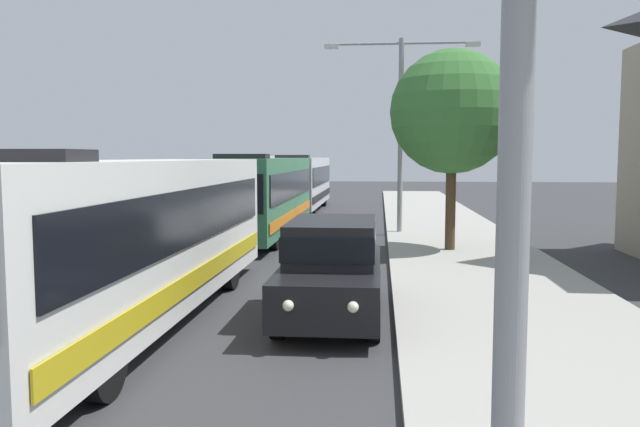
# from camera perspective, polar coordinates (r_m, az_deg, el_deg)

# --- Properties ---
(bus_lead) EXTENTS (2.58, 11.82, 3.21)m
(bus_lead) POSITION_cam_1_polar(r_m,az_deg,el_deg) (12.20, -16.80, -1.80)
(bus_lead) COLOR silver
(bus_lead) RESTS_ON ground_plane
(bus_second_in_line) EXTENTS (2.58, 11.54, 3.21)m
(bus_second_in_line) POSITION_cam_1_polar(r_m,az_deg,el_deg) (24.82, -5.30, 1.81)
(bus_second_in_line) COLOR #33724C
(bus_second_in_line) RESTS_ON ground_plane
(bus_middle) EXTENTS (2.58, 11.25, 3.21)m
(bus_middle) POSITION_cam_1_polar(r_m,az_deg,el_deg) (36.97, -1.77, 2.91)
(bus_middle) COLOR silver
(bus_middle) RESTS_ON ground_plane
(white_suv) EXTENTS (1.86, 4.78, 1.90)m
(white_suv) POSITION_cam_1_polar(r_m,az_deg,el_deg) (12.25, 1.10, -4.66)
(white_suv) COLOR black
(white_suv) RESTS_ON ground_plane
(box_truck_oncoming) EXTENTS (2.35, 7.87, 3.15)m
(box_truck_oncoming) POSITION_cam_1_polar(r_m,az_deg,el_deg) (37.61, -6.76, 2.95)
(box_truck_oncoming) COLOR maroon
(box_truck_oncoming) RESTS_ON ground_plane
(streetlamp_mid) EXTENTS (6.00, 0.28, 7.55)m
(streetlamp_mid) POSITION_cam_1_polar(r_m,az_deg,el_deg) (25.35, 7.27, 8.98)
(streetlamp_mid) COLOR gray
(streetlamp_mid) RESTS_ON sidewalk
(roadside_tree) EXTENTS (3.91, 3.91, 6.33)m
(roadside_tree) POSITION_cam_1_polar(r_m,az_deg,el_deg) (20.64, 11.79, 8.90)
(roadside_tree) COLOR #4C3823
(roadside_tree) RESTS_ON sidewalk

